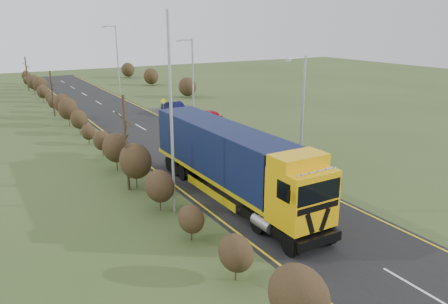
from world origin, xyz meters
TOP-DOWN VIEW (x-y plane):
  - ground at (0.00, 0.00)m, footprint 160.00×160.00m
  - road at (0.00, 10.00)m, footprint 8.00×120.00m
  - layby at (6.50, 20.00)m, footprint 6.00×18.00m
  - lane_markings at (0.00, 9.69)m, footprint 7.52×116.00m
  - hedgerow at (-6.00, 7.89)m, footprint 2.24×102.04m
  - lorry at (-1.67, -0.46)m, footprint 3.06×15.77m
  - car_red_hatchback at (7.29, 18.84)m, footprint 1.68×3.75m
  - car_blue_sedan at (5.75, 24.81)m, footprint 1.54×4.26m
  - streetlight_near at (5.10, 1.40)m, footprint 1.72×0.18m
  - streetlight_mid at (5.70, 19.57)m, footprint 1.84×0.18m
  - streetlight_far at (4.78, 42.53)m, footprint 2.07×0.20m
  - left_pole at (-5.36, -0.50)m, footprint 0.16×0.16m
  - speed_sign at (4.20, 10.77)m, footprint 0.57×0.10m
  - warning_board at (4.88, 25.64)m, footprint 0.65×0.11m

SIDE VIEW (x-z plane):
  - ground at x=0.00m, z-range 0.00..0.00m
  - road at x=0.00m, z-range 0.00..0.02m
  - layby at x=6.50m, z-range 0.00..0.02m
  - lane_markings at x=0.00m, z-range 0.03..0.03m
  - car_red_hatchback at x=7.29m, z-range 0.00..1.25m
  - car_blue_sedan at x=5.75m, z-range 0.00..1.40m
  - warning_board at x=4.88m, z-range 0.17..1.88m
  - speed_sign at x=4.20m, z-range 0.39..2.46m
  - hedgerow at x=-6.00m, z-range -1.41..4.64m
  - lorry at x=-1.67m, z-range 0.30..4.69m
  - streetlight_near at x=5.10m, z-range 0.38..8.44m
  - streetlight_mid at x=5.70m, z-range 0.42..9.04m
  - streetlight_far at x=4.78m, z-range 0.52..10.29m
  - left_pole at x=-5.36m, z-range 0.00..10.82m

